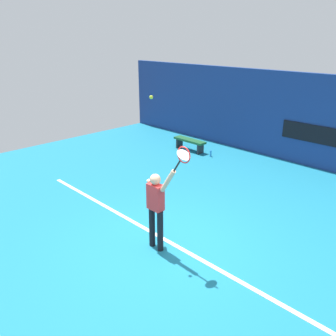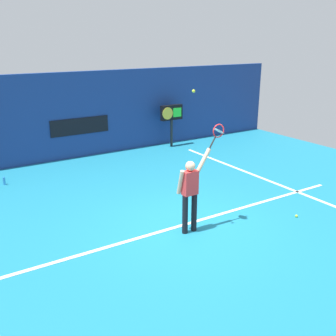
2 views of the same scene
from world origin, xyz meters
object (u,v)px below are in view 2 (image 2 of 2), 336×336
(tennis_ball, at_px, (194,91))
(water_bottle, at_px, (4,181))
(tennis_player, at_px, (190,190))
(scoreboard_clock, at_px, (172,114))
(tennis_racket, at_px, (218,132))
(spare_ball, at_px, (296,216))

(tennis_ball, relative_size, water_bottle, 0.28)
(tennis_player, xyz_separation_m, water_bottle, (-2.95, 5.51, -0.89))
(tennis_player, distance_m, water_bottle, 6.32)
(tennis_player, relative_size, scoreboard_clock, 1.14)
(tennis_racket, relative_size, tennis_ball, 8.83)
(tennis_player, relative_size, spare_ball, 28.27)
(tennis_ball, height_order, water_bottle, tennis_ball)
(tennis_ball, height_order, spare_ball, tennis_ball)
(spare_ball, bearing_deg, scoreboard_clock, 81.53)
(spare_ball, bearing_deg, water_bottle, 131.73)
(water_bottle, bearing_deg, spare_ball, -48.27)
(tennis_player, bearing_deg, tennis_racket, -0.34)
(tennis_player, xyz_separation_m, tennis_racket, (0.72, -0.00, 1.24))
(tennis_player, bearing_deg, tennis_ball, -98.58)
(tennis_ball, xyz_separation_m, water_bottle, (-2.94, 5.59, -3.08))
(tennis_racket, height_order, water_bottle, tennis_racket)
(tennis_racket, height_order, spare_ball, tennis_racket)
(scoreboard_clock, bearing_deg, tennis_player, -119.82)
(scoreboard_clock, bearing_deg, spare_ball, -98.47)
(tennis_racket, xyz_separation_m, scoreboard_clock, (3.06, 6.61, -0.93))
(scoreboard_clock, height_order, spare_ball, scoreboard_clock)
(tennis_player, height_order, water_bottle, tennis_player)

